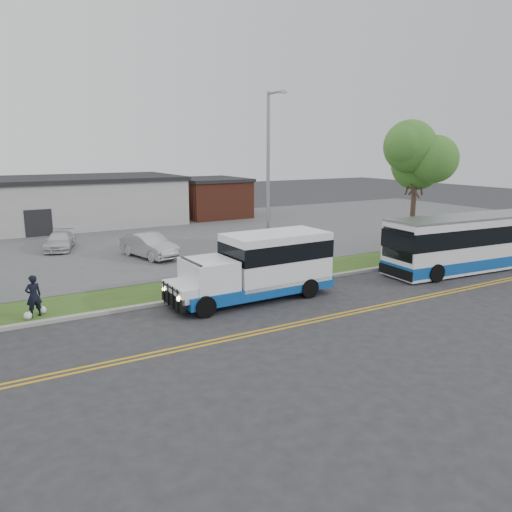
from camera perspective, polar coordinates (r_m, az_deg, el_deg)
ground at (r=23.16m, az=-1.40°, el=-4.94°), size 140.00×140.00×0.00m
lane_line_north at (r=20.05m, az=3.95°, el=-7.74°), size 70.00×0.12×0.01m
lane_line_south at (r=19.82m, az=4.44°, el=-7.99°), size 70.00×0.12×0.01m
curb at (r=24.07m, az=-2.67°, el=-4.09°), size 80.00×0.30×0.15m
verge at (r=25.63m, az=-4.53°, el=-3.15°), size 80.00×3.30×0.10m
parking_lot at (r=38.53m, az=-13.67°, el=1.78°), size 80.00×25.00×0.10m
commercial_building at (r=46.87m, az=-24.45°, el=5.49°), size 25.40×10.40×4.35m
brick_wing at (r=50.32m, az=-5.21°, el=6.68°), size 6.30×7.30×3.90m
tree_east at (r=33.29m, az=17.86°, el=10.60°), size 5.20×5.20×8.33m
streetlight_near at (r=26.04m, az=1.47°, el=8.71°), size 0.35×1.53×9.50m
shuttle_bus at (r=22.99m, az=0.67°, el=-0.93°), size 7.88×2.77×2.99m
transit_bus at (r=30.96m, az=23.55°, el=1.44°), size 11.39×3.40×3.12m
pedestrian at (r=22.19m, az=-24.08°, el=-4.20°), size 0.72×0.55×1.75m
parked_car_a at (r=31.88m, az=-12.08°, el=1.16°), size 2.72×4.82×1.50m
parked_car_b at (r=36.17m, az=-21.50°, el=1.62°), size 2.80×4.39×1.18m
grocery_bag_left at (r=22.13m, az=-24.62°, el=-6.22°), size 0.32×0.32×0.32m
grocery_bag_right at (r=22.66m, az=-23.24°, el=-5.68°), size 0.32×0.32×0.32m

